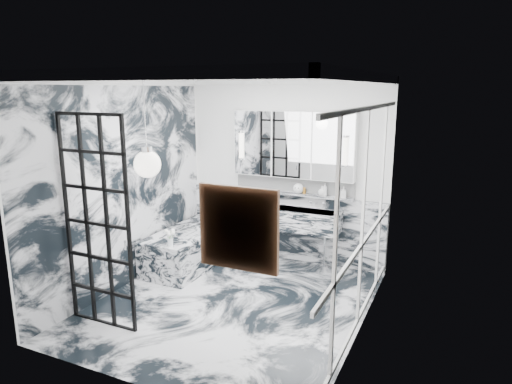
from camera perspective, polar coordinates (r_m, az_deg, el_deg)
The scene contains 25 objects.
floor at distance 5.92m, azimuth -3.06°, elevation -13.70°, with size 3.60×3.60×0.00m, color silver.
ceiling at distance 5.30m, azimuth -3.43°, elevation 14.53°, with size 3.60×3.60×0.00m, color white.
wall_back at distance 7.05m, azimuth 3.65°, elevation 2.64°, with size 3.60×3.60×0.00m, color white.
wall_front at distance 4.00m, azimuth -15.47°, elevation -5.70°, with size 3.60×3.60×0.00m, color white.
wall_left at distance 6.33m, azimuth -16.13°, elevation 1.01°, with size 3.60×3.60×0.00m, color white.
wall_right at distance 4.91m, azimuth 13.49°, elevation -2.15°, with size 3.60×3.60×0.00m, color white.
marble_clad_back at distance 7.23m, azimuth 3.48°, elevation -4.23°, with size 3.18×0.05×1.05m, color silver.
marble_clad_left at distance 6.34m, azimuth -15.99°, elevation 0.47°, with size 0.02×3.56×2.68m, color silver.
panel_molding at distance 4.94m, azimuth 13.20°, elevation -3.25°, with size 0.03×3.40×2.30m, color white.
soap_bottle_a at distance 6.79m, azimuth 8.61°, elevation 0.31°, with size 0.07×0.08×0.19m, color #8C5919.
soap_bottle_b at distance 6.73m, azimuth 10.88°, elevation -0.01°, with size 0.08×0.08×0.17m, color #4C4C51.
soap_bottle_c at distance 6.81m, azimuth 8.26°, elevation 0.16°, with size 0.12×0.12×0.15m, color silver.
face_pot at distance 6.92m, azimuth 5.32°, elevation 0.45°, with size 0.16×0.16×0.16m, color white.
amber_bottle at distance 6.90m, azimuth 6.06°, elevation 0.17°, with size 0.04×0.04×0.10m, color #8C5919.
flower_vase at distance 6.31m, azimuth -10.65°, elevation -6.18°, with size 0.07×0.07×0.12m, color silver.
crittall_door at distance 5.30m, azimuth -19.27°, elevation -3.77°, with size 0.88×0.04×2.38m, color black, non-canonical shape.
artwork at distance 3.43m, azimuth -2.23°, elevation -4.56°, with size 0.55×0.05×0.55m, color #C75714.
pendant_light at distance 4.47m, azimuth -13.43°, elevation 3.40°, with size 0.26×0.26×0.26m, color white.
trough_sink at distance 6.92m, azimuth 4.00°, elevation -3.24°, with size 1.60×0.45×0.30m, color silver.
ledge at distance 6.99m, azimuth 4.52°, elevation -0.22°, with size 1.90×0.14×0.04m, color silver.
subway_tile at distance 7.01m, azimuth 4.72°, elevation 0.96°, with size 1.90×0.03×0.23m, color white.
mirror_cabinet at distance 6.86m, azimuth 4.65°, elevation 5.90°, with size 1.90×0.16×1.00m, color white.
sconce_left at distance 7.10m, azimuth -1.88°, elevation 5.85°, with size 0.07×0.07×0.40m, color white.
sconce_right at distance 6.54m, azimuth 11.13°, elevation 5.01°, with size 0.07×0.07×0.40m, color white.
bathtub at distance 7.07m, azimuth -8.17°, elevation -6.86°, with size 0.75×1.65×0.55m, color silver.
Camera 1 is at (2.50, -4.67, 2.64)m, focal length 32.00 mm.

